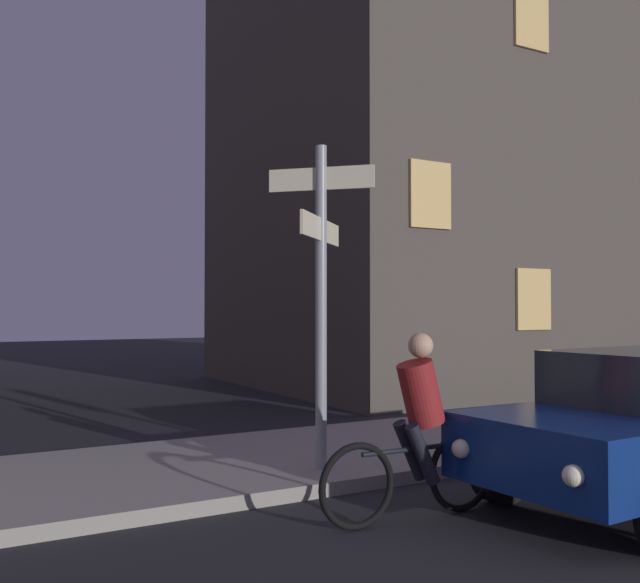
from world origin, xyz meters
TOP-DOWN VIEW (x-y plane):
  - sidewalk_kerb at (0.00, 5.95)m, footprint 40.00×2.90m
  - signpost at (-1.10, 5.04)m, footprint 1.04×1.04m
  - cyclist at (-1.02, 3.51)m, footprint 1.82×0.33m
  - building_right_block at (6.93, 12.43)m, footprint 10.22×8.01m

SIDE VIEW (x-z plane):
  - sidewalk_kerb at x=0.00m, z-range 0.00..0.14m
  - cyclist at x=-1.02m, z-range -0.06..1.55m
  - signpost at x=-1.10m, z-range 0.43..3.84m
  - building_right_block at x=6.93m, z-range 0.00..14.10m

